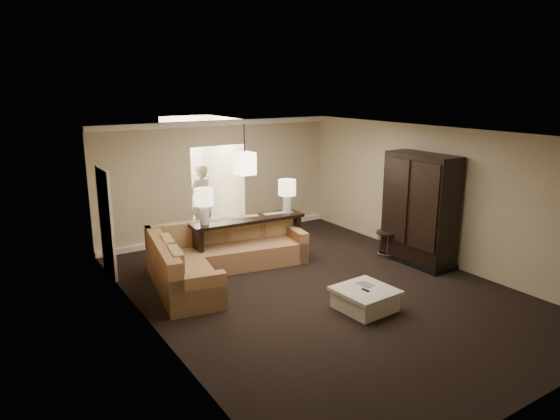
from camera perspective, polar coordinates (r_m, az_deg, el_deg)
ground at (r=9.17m, az=4.42°, el=-9.04°), size 8.00×8.00×0.00m
wall_back at (r=12.06m, az=-7.00°, el=3.52°), size 6.00×0.04×2.80m
wall_front at (r=6.20m, az=27.81°, el=-8.42°), size 6.00×0.04×2.80m
wall_left at (r=7.36m, az=-14.38°, el=-3.76°), size 0.04×8.00×2.80m
wall_right at (r=10.76m, az=17.42°, el=1.67°), size 0.04×8.00×2.80m
ceiling at (r=8.47m, az=4.78°, el=8.64°), size 6.00×8.00×0.02m
crown_molding at (r=11.85m, az=-7.09°, el=9.81°), size 6.00×0.10×0.12m
baseboard at (r=12.33m, az=-6.72°, el=-2.65°), size 6.00×0.10×0.12m
side_door at (r=10.06m, az=-19.24°, el=-1.37°), size 0.05×0.90×2.10m
foyer at (r=13.28m, az=-9.53°, el=3.97°), size 1.44×2.02×2.80m
sectional_sofa at (r=9.75m, az=-7.37°, el=-5.31°), size 3.51×2.64×0.94m
coffee_table at (r=8.45m, az=9.68°, el=-9.96°), size 0.94×0.94×0.37m
console_table at (r=10.39m, az=-3.69°, el=-2.95°), size 2.45×0.70×0.94m
armoire at (r=10.56m, az=15.63°, el=-0.16°), size 0.68×1.58×2.28m
drink_table at (r=10.88m, az=12.10°, el=-3.25°), size 0.46×0.46×0.57m
table_lamp_left at (r=9.81m, az=-8.70°, el=1.07°), size 0.37×0.37×0.72m
table_lamp_right at (r=10.59m, az=0.81°, el=2.21°), size 0.37×0.37×0.72m
pendant_light at (r=10.83m, az=-4.06°, el=5.34°), size 0.38×0.38×1.09m
person at (r=12.28m, az=-9.00°, el=1.58°), size 0.79×0.61×1.94m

